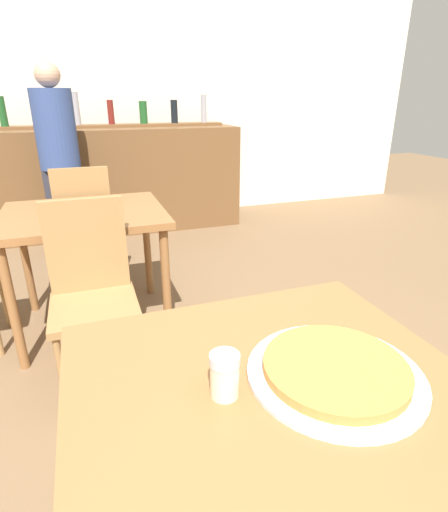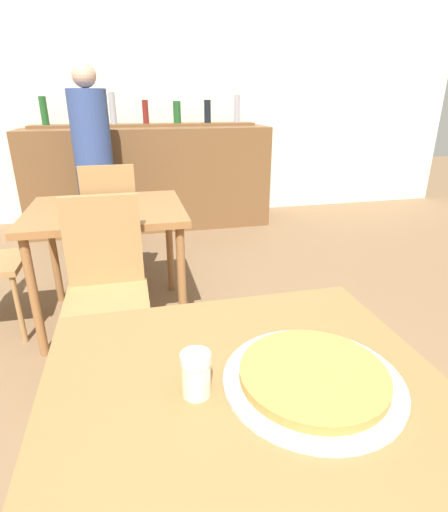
{
  "view_description": "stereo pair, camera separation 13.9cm",
  "coord_description": "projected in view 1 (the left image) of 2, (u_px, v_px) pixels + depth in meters",
  "views": [
    {
      "loc": [
        -0.36,
        -0.67,
        1.38
      ],
      "look_at": [
        0.07,
        0.55,
        0.87
      ],
      "focal_mm": 28.0,
      "sensor_mm": 36.0,
      "label": 1
    },
    {
      "loc": [
        -0.22,
        -0.71,
        1.38
      ],
      "look_at": [
        0.07,
        0.55,
        0.87
      ],
      "focal_mm": 28.0,
      "sensor_mm": 36.0,
      "label": 2
    }
  ],
  "objects": [
    {
      "name": "wall_back",
      "position": [
        106.0,
        96.0,
        4.43
      ],
      "size": [
        8.0,
        0.05,
        2.8
      ],
      "color": "silver",
      "rests_on": "ground_plane"
    },
    {
      "name": "dining_table_near",
      "position": [
        271.0,
        414.0,
        0.96
      ],
      "size": [
        0.93,
        0.84,
        0.77
      ],
      "color": "brown",
      "rests_on": "ground_plane"
    },
    {
      "name": "dining_table_far",
      "position": [
        85.0,
        227.0,
        2.38
      ],
      "size": [
        0.93,
        0.8,
        0.76
      ],
      "color": "brown",
      "rests_on": "ground_plane"
    },
    {
      "name": "bar_counter",
      "position": [
        119.0,
        181.0,
        4.31
      ],
      "size": [
        2.6,
        0.56,
        1.09
      ],
      "color": "brown",
      "rests_on": "ground_plane"
    },
    {
      "name": "bar_back_shelf",
      "position": [
        111.0,
        121.0,
        4.2
      ],
      "size": [
        2.39,
        0.24,
        0.35
      ],
      "color": "brown",
      "rests_on": "bar_counter"
    },
    {
      "name": "chair_far_side_front",
      "position": [
        92.0,
        284.0,
        1.92
      ],
      "size": [
        0.4,
        0.4,
        0.94
      ],
      "color": "olive",
      "rests_on": "ground_plane"
    },
    {
      "name": "chair_far_side_back",
      "position": [
        85.0,
        221.0,
        2.92
      ],
      "size": [
        0.4,
        0.4,
        0.94
      ],
      "rotation": [
        0.0,
        0.0,
        3.14
      ],
      "color": "olive",
      "rests_on": "ground_plane"
    },
    {
      "name": "pizza_tray",
      "position": [
        335.0,
        370.0,
        0.94
      ],
      "size": [
        0.42,
        0.42,
        0.04
      ],
      "color": "silver",
      "rests_on": "dining_table_near"
    },
    {
      "name": "cheese_shaker",
      "position": [
        225.0,
        375.0,
        0.87
      ],
      "size": [
        0.07,
        0.07,
        0.1
      ],
      "color": "beige",
      "rests_on": "dining_table_near"
    },
    {
      "name": "person_standing",
      "position": [
        60.0,
        157.0,
        3.51
      ],
      "size": [
        0.34,
        0.34,
        1.66
      ],
      "color": "#2D2D38",
      "rests_on": "ground_plane"
    }
  ]
}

